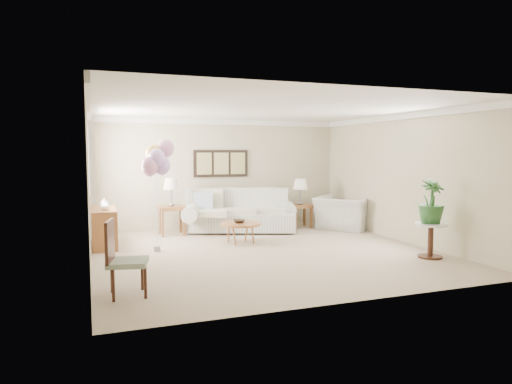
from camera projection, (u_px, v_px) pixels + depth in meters
ground_plane at (265, 252)px, 8.37m from camera, size 6.00×6.00×0.00m
room_shell at (258, 163)px, 8.28m from camera, size 6.04×6.04×2.60m
wall_art_triptych at (221, 163)px, 11.01m from camera, size 1.35×0.06×0.65m
sofa at (241, 214)px, 10.53m from camera, size 2.97×1.76×0.98m
end_table_left at (172, 211)px, 10.04m from camera, size 0.59×0.53×0.64m
end_table_right at (300, 208)px, 11.05m from camera, size 0.51×0.47×0.56m
lamp_left at (171, 185)px, 9.99m from camera, size 0.35×0.35×0.62m
lamp_right at (300, 185)px, 11.00m from camera, size 0.35×0.35×0.62m
coffee_table at (241, 224)px, 9.12m from camera, size 0.81×0.81×0.41m
decor_bowl at (239, 221)px, 9.12m from camera, size 0.33×0.33×0.06m
armchair at (343, 213)px, 10.79m from camera, size 1.54×1.56×0.77m
side_table at (431, 232)px, 7.84m from camera, size 0.56×0.56×0.60m
potted_plant at (431, 201)px, 7.82m from camera, size 0.45×0.45×0.76m
accent_chair at (122, 257)px, 5.73m from camera, size 0.57×0.57×0.98m
credenza at (104, 228)px, 8.80m from camera, size 0.46×1.20×0.74m
vase_white at (105, 205)px, 8.49m from camera, size 0.20×0.20×0.19m
vase_sage at (104, 203)px, 8.96m from camera, size 0.21×0.21×0.18m
balloon_cluster at (158, 159)px, 8.26m from camera, size 0.63×0.55×2.07m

